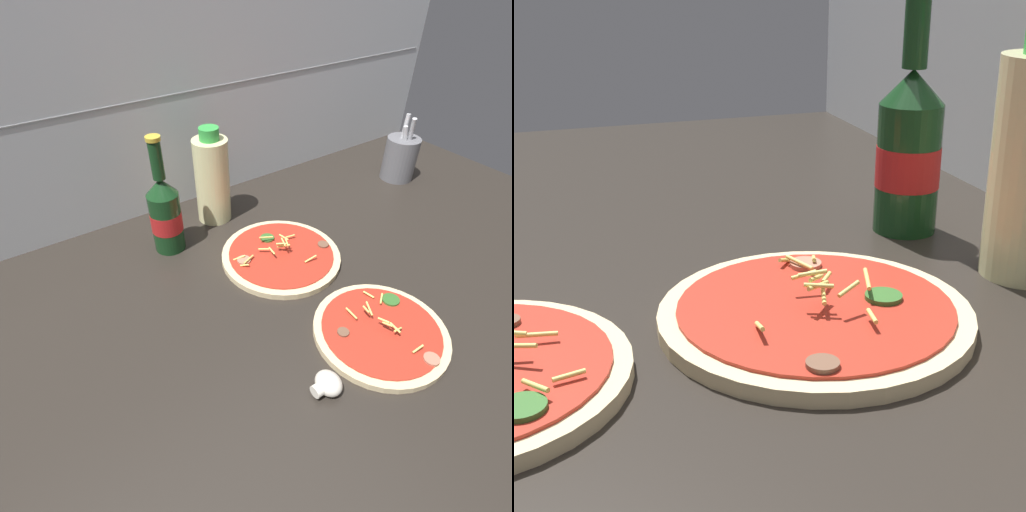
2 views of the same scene
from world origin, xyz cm
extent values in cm
cube|color=#28231E|center=(0.00, 0.00, 1.25)|extent=(160.00, 90.00, 2.50)
cube|color=silver|center=(0.00, 45.50, 30.00)|extent=(160.00, 1.00, 60.00)
cube|color=gray|center=(0.00, 44.95, 30.00)|extent=(156.80, 0.16, 0.30)
cylinder|color=beige|center=(2.13, -15.81, 3.13)|extent=(23.65, 23.65, 1.27)
cylinder|color=#B22D1E|center=(2.13, -15.81, 3.92)|extent=(20.81, 20.81, 0.30)
cylinder|color=brown|center=(-3.99, -12.68, 4.27)|extent=(2.07, 2.07, 0.40)
cylinder|color=#336628|center=(9.01, -12.00, 4.27)|extent=(3.25, 3.25, 0.40)
cylinder|color=#B7755B|center=(3.97, -24.91, 4.27)|extent=(2.63, 2.63, 0.40)
cylinder|color=#EADB6B|center=(1.83, -12.13, 6.03)|extent=(0.78, 1.87, 0.54)
cylinder|color=#EADB6B|center=(-0.06, -10.59, 4.74)|extent=(0.71, 3.09, 0.46)
cylinder|color=#EADB6B|center=(6.36, -8.83, 4.52)|extent=(0.85, 2.32, 0.42)
cylinder|color=#EADB6B|center=(2.27, -15.76, 6.21)|extent=(0.97, 2.04, 0.54)
cylinder|color=#EADB6B|center=(3.38, -22.52, 4.75)|extent=(2.28, 0.55, 0.88)
cylinder|color=#EADB6B|center=(7.37, -11.04, 4.72)|extent=(2.30, 1.80, 0.54)
cylinder|color=#EADB6B|center=(2.87, -12.03, 5.52)|extent=(1.73, 2.92, 0.64)
cylinder|color=#EADB6B|center=(2.37, -16.63, 5.94)|extent=(0.78, 1.94, 0.76)
cylinder|color=#EADB6B|center=(3.17, -17.72, 5.56)|extent=(0.57, 2.44, 0.45)
cylinder|color=#EADB6B|center=(3.64, -18.05, 5.12)|extent=(2.17, 0.54, 1.03)
cylinder|color=beige|center=(0.59, 11.29, 3.15)|extent=(25.84, 25.84, 1.31)
cylinder|color=#B22D1E|center=(0.59, 11.29, 3.96)|extent=(22.74, 22.74, 0.30)
cylinder|color=#B7755B|center=(-7.58, 13.50, 4.31)|extent=(2.93, 2.93, 0.40)
cylinder|color=#336628|center=(1.11, 17.15, 4.31)|extent=(3.13, 3.13, 0.40)
cylinder|color=brown|center=(9.97, 8.15, 4.31)|extent=(2.43, 2.43, 0.40)
cylinder|color=#EADB6B|center=(2.71, 13.22, 6.23)|extent=(1.27, 2.27, 0.90)
cylinder|color=#EADB6B|center=(-2.49, 13.47, 5.05)|extent=(2.08, 1.69, 0.47)
cylinder|color=#EADB6B|center=(-0.28, 16.10, 5.59)|extent=(3.11, 1.33, 0.77)
cylinder|color=#EADB6B|center=(3.95, 5.44, 4.78)|extent=(2.85, 0.74, 1.19)
cylinder|color=#EADB6B|center=(-1.96, 11.19, 5.81)|extent=(0.44, 2.22, 0.74)
cylinder|color=#EADB6B|center=(0.83, 10.88, 7.14)|extent=(1.02, 2.36, 0.72)
cylinder|color=#EADB6B|center=(-6.92, 12.64, 4.82)|extent=(3.24, 1.66, 0.54)
cylinder|color=#EADB6B|center=(-8.12, 14.52, 4.51)|extent=(2.55, 1.23, 1.03)
cylinder|color=#EADB6B|center=(1.88, 11.01, 6.48)|extent=(1.34, 2.30, 0.37)
cylinder|color=#EADB6B|center=(5.28, 14.11, 4.91)|extent=(2.28, 0.73, 0.39)
cylinder|color=#EADB6B|center=(1.09, 11.27, 6.11)|extent=(2.17, 2.61, 0.86)
cylinder|color=#EADB6B|center=(-8.50, 11.80, 4.54)|extent=(1.58, 1.69, 0.96)
cylinder|color=#EADB6B|center=(0.59, 11.29, 6.57)|extent=(1.82, 1.89, 0.76)
cylinder|color=#EADB6B|center=(1.47, 11.60, 5.36)|extent=(2.90, 1.30, 0.44)
cylinder|color=#143819|center=(-17.59, 28.77, 9.36)|extent=(6.77, 6.77, 13.72)
cone|color=#143819|center=(-17.59, 28.77, 18.03)|extent=(6.77, 6.77, 3.61)
cylinder|color=#143819|center=(-17.59, 28.77, 23.84)|extent=(2.57, 2.57, 8.02)
cylinder|color=gold|center=(-17.59, 28.77, 28.25)|extent=(2.96, 2.96, 0.80)
cylinder|color=red|center=(-17.59, 28.77, 9.64)|extent=(6.84, 6.84, 4.39)
cylinder|color=beige|center=(-3.11, 33.81, 12.64)|extent=(8.18, 8.18, 20.28)
cylinder|color=green|center=(-3.11, 33.81, 24.16)|extent=(4.50, 4.50, 2.77)
cylinder|color=white|center=(-14.77, -18.74, 4.13)|extent=(2.09, 2.09, 2.09)
ellipsoid|color=silver|center=(-12.91, -18.74, 4.13)|extent=(3.95, 4.65, 3.25)
cylinder|color=slate|center=(51.04, 22.34, 8.45)|extent=(9.15, 9.15, 11.89)
cylinder|color=#BCBCC1|center=(50.46, 21.44, 12.75)|extent=(3.20, 2.66, 11.03)
cylinder|color=#BCBCC1|center=(51.78, 21.24, 13.93)|extent=(3.86, 3.14, 13.31)
cylinder|color=#BCBCC1|center=(50.83, 22.88, 14.03)|extent=(2.88, 2.08, 13.60)
camera|label=1|loc=(-42.16, -41.71, 58.17)|focal=28.00mm
camera|label=2|loc=(54.31, -10.39, 31.62)|focal=55.00mm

